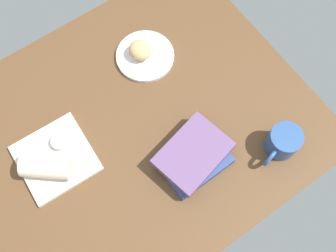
# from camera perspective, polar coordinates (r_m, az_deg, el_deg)

# --- Properties ---
(dining_table) EXTENTS (1.10, 0.90, 0.04)m
(dining_table) POSITION_cam_1_polar(r_m,az_deg,el_deg) (1.23, -5.35, -0.62)
(dining_table) COLOR brown
(dining_table) RESTS_ON ground
(round_plate) EXTENTS (0.19, 0.19, 0.01)m
(round_plate) POSITION_cam_1_polar(r_m,az_deg,el_deg) (1.31, -3.36, 10.17)
(round_plate) COLOR white
(round_plate) RESTS_ON dining_table
(scone_pastry) EXTENTS (0.09, 0.10, 0.05)m
(scone_pastry) POSITION_cam_1_polar(r_m,az_deg,el_deg) (1.28, -4.10, 10.99)
(scone_pastry) COLOR #DDAE70
(scone_pastry) RESTS_ON round_plate
(square_plate) EXTENTS (0.22, 0.22, 0.02)m
(square_plate) POSITION_cam_1_polar(r_m,az_deg,el_deg) (1.22, -16.07, -4.54)
(square_plate) COLOR silver
(square_plate) RESTS_ON dining_table
(sauce_cup) EXTENTS (0.05, 0.05, 0.02)m
(sauce_cup) POSITION_cam_1_polar(r_m,az_deg,el_deg) (1.21, -15.44, -2.21)
(sauce_cup) COLOR silver
(sauce_cup) RESTS_ON square_plate
(breakfast_wrap) EXTENTS (0.15, 0.14, 0.07)m
(breakfast_wrap) POSITION_cam_1_polar(r_m,az_deg,el_deg) (1.17, -17.36, -5.62)
(breakfast_wrap) COLOR beige
(breakfast_wrap) RESTS_ON square_plate
(book_stack) EXTENTS (0.23, 0.19, 0.07)m
(book_stack) POSITION_cam_1_polar(r_m,az_deg,el_deg) (1.14, 3.81, -4.64)
(book_stack) COLOR #33477F
(book_stack) RESTS_ON dining_table
(coffee_mug) EXTENTS (0.14, 0.10, 0.09)m
(coffee_mug) POSITION_cam_1_polar(r_m,az_deg,el_deg) (1.19, 16.41, -2.28)
(coffee_mug) COLOR #2D518C
(coffee_mug) RESTS_ON dining_table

